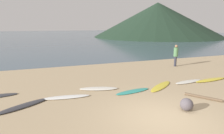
{
  "coord_description": "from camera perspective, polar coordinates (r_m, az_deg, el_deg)",
  "views": [
    {
      "loc": [
        -4.12,
        -5.65,
        3.45
      ],
      "look_at": [
        0.4,
        6.6,
        0.6
      ],
      "focal_mm": 31.28,
      "sensor_mm": 36.0,
      "label": 1
    }
  ],
  "objects": [
    {
      "name": "ground_plane",
      "position": [
        16.57,
        -5.37,
        -0.12
      ],
      "size": [
        120.0,
        120.0,
        0.2
      ],
      "primitive_type": "cube",
      "color": "tan",
      "rests_on": "ground"
    },
    {
      "name": "ocean_water",
      "position": [
        66.61,
        -16.88,
        8.82
      ],
      "size": [
        140.0,
        100.0,
        0.01
      ],
      "primitive_type": "cube",
      "color": "#475B6B",
      "rests_on": "ground"
    },
    {
      "name": "headland_hill",
      "position": [
        58.47,
        13.07,
        13.28
      ],
      "size": [
        36.02,
        36.02,
        9.51
      ],
      "primitive_type": "cone",
      "color": "#1E3323",
      "rests_on": "ground"
    },
    {
      "name": "surfboard_1",
      "position": [
        9.33,
        -24.56,
        -10.3
      ],
      "size": [
        2.24,
        1.57,
        0.08
      ],
      "primitive_type": "ellipsoid",
      "rotation": [
        0.0,
        0.0,
        0.52
      ],
      "color": "#333338",
      "rests_on": "ground"
    },
    {
      "name": "surfboard_2",
      "position": [
        9.73,
        -13.25,
        -8.55
      ],
      "size": [
        2.29,
        0.71,
        0.08
      ],
      "primitive_type": "ellipsoid",
      "rotation": [
        0.0,
        0.0,
        -0.12
      ],
      "color": "white",
      "rests_on": "ground"
    },
    {
      "name": "surfboard_3",
      "position": [
        10.68,
        -3.94,
        -6.3
      ],
      "size": [
        2.15,
        1.16,
        0.09
      ],
      "primitive_type": "ellipsoid",
      "rotation": [
        0.0,
        0.0,
        -0.29
      ],
      "color": "silver",
      "rests_on": "ground"
    },
    {
      "name": "surfboard_4",
      "position": [
        10.33,
        6.12,
        -7.08
      ],
      "size": [
        2.09,
        0.82,
        0.06
      ],
      "primitive_type": "ellipsoid",
      "rotation": [
        0.0,
        0.0,
        0.17
      ],
      "color": "teal",
      "rests_on": "ground"
    },
    {
      "name": "surfboard_5",
      "position": [
        11.44,
        14.08,
        -5.46
      ],
      "size": [
        2.3,
        1.81,
        0.06
      ],
      "primitive_type": "ellipsoid",
      "rotation": [
        0.0,
        0.0,
        0.6
      ],
      "color": "yellow",
      "rests_on": "ground"
    },
    {
      "name": "surfboard_6",
      "position": [
        12.79,
        21.41,
        -4.0
      ],
      "size": [
        2.1,
        0.73,
        0.09
      ],
      "primitive_type": "ellipsoid",
      "rotation": [
        0.0,
        0.0,
        0.12
      ],
      "color": "silver",
      "rests_on": "ground"
    },
    {
      "name": "surfboard_7",
      "position": [
        13.79,
        26.87,
        -3.34
      ],
      "size": [
        2.55,
        0.67,
        0.09
      ],
      "primitive_type": "ellipsoid",
      "rotation": [
        0.0,
        0.0,
        0.08
      ],
      "color": "yellow",
      "rests_on": "ground"
    },
    {
      "name": "person_1",
      "position": [
        17.13,
        18.15,
        3.72
      ],
      "size": [
        0.37,
        0.37,
        1.82
      ],
      "rotation": [
        0.0,
        0.0,
        1.05
      ],
      "color": "#2D2D38",
      "rests_on": "ground"
    },
    {
      "name": "driftwood_log",
      "position": [
        10.35,
        25.04,
        -7.98
      ],
      "size": [
        1.04,
        1.45,
        0.13
      ],
      "primitive_type": "cylinder",
      "rotation": [
        0.0,
        1.57,
        -0.97
      ],
      "color": "brown",
      "rests_on": "ground"
    },
    {
      "name": "beach_rock_near",
      "position": [
        8.64,
        20.97,
        -10.19
      ],
      "size": [
        0.52,
        0.52,
        0.52
      ],
      "primitive_type": "sphere",
      "color": "#534C51",
      "rests_on": "ground"
    }
  ]
}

